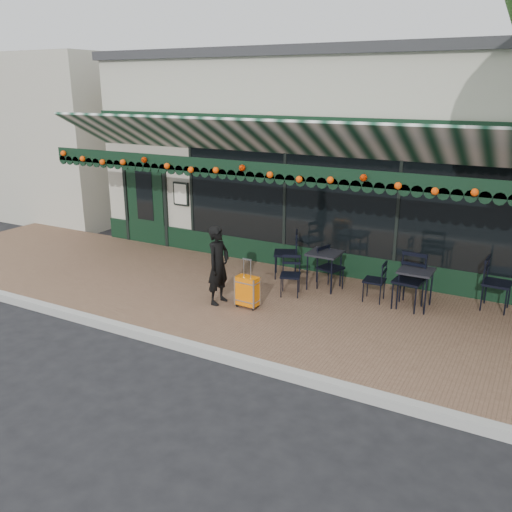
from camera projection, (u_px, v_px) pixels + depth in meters
The scene contains 15 objects.
ground at pixel (228, 359), 8.15m from camera, with size 80.00×80.00×0.00m, color black.
sidewalk at pixel (286, 309), 9.80m from camera, with size 18.00×4.00×0.15m, color brown.
curb at pixel (225, 357), 8.06m from camera, with size 18.00×0.16×0.15m, color #9E9E99.
restaurant_building at pixel (385, 153), 14.01m from camera, with size 12.00×9.60×4.50m.
neighbor_building_left at pixel (42, 129), 20.09m from camera, with size 12.00×8.00×4.80m, color #ACA697.
woman at pixel (218, 265), 9.67m from camera, with size 0.52×0.34×1.43m, color black.
suitcase at pixel (247, 291), 9.58m from camera, with size 0.40×0.24×0.90m.
cafe_table_a at pixel (416, 274), 9.49m from camera, with size 0.57×0.57×0.71m.
cafe_table_b at pixel (325, 256), 10.39m from camera, with size 0.59×0.59×0.73m.
chair_a_left at pixel (374, 281), 9.86m from camera, with size 0.38×0.38×0.77m, color black, non-canonical shape.
chair_a_right at pixel (497, 284), 9.44m from camera, with size 0.47×0.47×0.95m, color black, non-canonical shape.
chair_a_front at pixel (409, 281), 9.50m from camera, with size 0.50×0.50×1.00m, color black, non-canonical shape.
chair_b_left at pixel (286, 254), 11.08m from camera, with size 0.49×0.49×0.99m, color black, non-canonical shape.
chair_b_right at pixel (330, 268), 10.40m from camera, with size 0.42×0.42×0.85m, color black, non-canonical shape.
chair_b_front at pixel (290, 276), 10.13m from camera, with size 0.38×0.38×0.76m, color black, non-canonical shape.
Camera 1 is at (3.90, -6.20, 3.94)m, focal length 38.00 mm.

